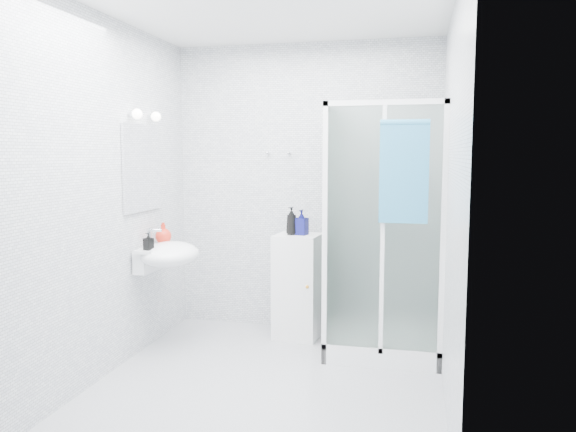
% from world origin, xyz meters
% --- Properties ---
extents(room, '(2.40, 2.60, 2.60)m').
position_xyz_m(room, '(0.00, 0.00, 1.30)').
color(room, silver).
rests_on(room, ground).
extents(shower_enclosure, '(0.90, 0.95, 2.00)m').
position_xyz_m(shower_enclosure, '(0.67, 0.77, 0.45)').
color(shower_enclosure, white).
rests_on(shower_enclosure, ground).
extents(wall_basin, '(0.46, 0.56, 0.35)m').
position_xyz_m(wall_basin, '(-0.99, 0.45, 0.80)').
color(wall_basin, white).
rests_on(wall_basin, ground).
extents(mirror, '(0.02, 0.60, 0.70)m').
position_xyz_m(mirror, '(-1.19, 0.45, 1.50)').
color(mirror, white).
rests_on(mirror, room).
extents(vanity_lights, '(0.10, 0.40, 0.08)m').
position_xyz_m(vanity_lights, '(-1.14, 0.45, 1.92)').
color(vanity_lights, silver).
rests_on(vanity_lights, room).
extents(wall_hooks, '(0.23, 0.06, 0.03)m').
position_xyz_m(wall_hooks, '(-0.25, 1.26, 1.62)').
color(wall_hooks, silver).
rests_on(wall_hooks, room).
extents(storage_cabinet, '(0.41, 0.42, 0.91)m').
position_xyz_m(storage_cabinet, '(-0.01, 1.01, 0.46)').
color(storage_cabinet, white).
rests_on(storage_cabinet, ground).
extents(hand_towel, '(0.35, 0.05, 0.74)m').
position_xyz_m(hand_towel, '(0.90, 0.36, 1.50)').
color(hand_towel, teal).
rests_on(hand_towel, shower_enclosure).
extents(shampoo_bottle_a, '(0.12, 0.12, 0.24)m').
position_xyz_m(shampoo_bottle_a, '(-0.06, 0.98, 1.04)').
color(shampoo_bottle_a, black).
rests_on(shampoo_bottle_a, storage_cabinet).
extents(shampoo_bottle_b, '(0.12, 0.12, 0.22)m').
position_xyz_m(shampoo_bottle_b, '(0.02, 1.00, 1.02)').
color(shampoo_bottle_b, '#0D0F51').
rests_on(shampoo_bottle_b, storage_cabinet).
extents(soap_dispenser_orange, '(0.16, 0.16, 0.17)m').
position_xyz_m(soap_dispenser_orange, '(-1.09, 0.61, 0.95)').
color(soap_dispenser_orange, red).
rests_on(soap_dispenser_orange, wall_basin).
extents(soap_dispenser_black, '(0.08, 0.08, 0.14)m').
position_xyz_m(soap_dispenser_black, '(-1.06, 0.27, 0.93)').
color(soap_dispenser_black, black).
rests_on(soap_dispenser_black, wall_basin).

